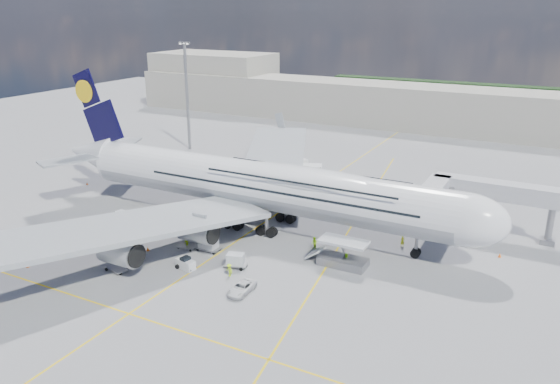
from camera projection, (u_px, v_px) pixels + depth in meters
The scene contains 31 objects.
ground at pixel (226, 249), 78.81m from camera, with size 300.00×300.00×0.00m, color gray.
taxi_line_main at pixel (226, 248), 78.81m from camera, with size 0.25×220.00×0.01m, color yellow.
taxi_line_cross at pixel (129, 314), 62.07m from camera, with size 120.00×0.25×0.01m, color yellow.
taxi_line_diag at pixel (342, 242), 80.98m from camera, with size 0.25×100.00×0.01m, color yellow.
airliner at pixel (261, 185), 84.84m from camera, with size 77.26×79.15×23.71m.
jet_bridge at pixel (470, 193), 80.93m from camera, with size 18.80×12.10×8.50m.
cargo_loader at pixel (342, 257), 73.38m from camera, with size 8.53×3.20×3.67m.
light_mast at pixel (187, 95), 129.90m from camera, with size 3.00×0.70×25.50m.
terminal at pixel (407, 106), 156.36m from camera, with size 180.00×16.00×12.00m, color #B2AD9E.
hangar at pixel (214, 79), 190.55m from camera, with size 40.00×22.00×18.00m, color #B2AD9E.
dolly_row_a at pixel (102, 226), 86.03m from camera, with size 2.89×1.64×0.41m.
dolly_row_b at pixel (116, 269), 71.99m from camera, with size 3.34×2.32×0.45m.
dolly_row_c at pixel (187, 247), 78.63m from camera, with size 2.76×1.67×0.39m.
dolly_back at pixel (122, 216), 88.12m from camera, with size 3.09×1.94×1.83m.
dolly_nose_far at pixel (235, 260), 72.85m from camera, with size 3.40×2.46×1.94m.
dolly_nose_near at pixel (208, 243), 77.77m from camera, with size 3.44×1.84×2.17m.
baggage_tug at pixel (186, 264), 72.46m from camera, with size 2.97×1.85×1.72m.
catering_truck_inner at pixel (311, 178), 104.24m from camera, with size 8.24×5.31×4.56m.
catering_truck_outer at pixel (293, 162), 116.70m from camera, with size 6.48×3.98×3.61m.
service_van at pixel (242, 288), 66.48m from camera, with size 2.08×4.52×1.26m, color white.
crew_nose at pixel (402, 241), 79.19m from camera, with size 0.61×0.40×1.67m, color yellow.
crew_loader at pixel (314, 243), 78.20m from camera, with size 0.93×0.72×1.91m, color #99E618.
crew_wing at pixel (187, 243), 78.66m from camera, with size 0.97×0.40×1.65m, color #C3E918.
crew_van at pixel (346, 259), 73.72m from camera, with size 0.80×0.52×1.63m, color #A0FF1A.
crew_tug at pixel (229, 270), 70.42m from camera, with size 1.14×0.66×1.77m, color #C8FF1A.
cone_nose at pixel (500, 255), 76.02m from camera, with size 0.48×0.48×0.61m.
cone_wing_left_inner at pixel (274, 184), 106.35m from camera, with size 0.49×0.49×0.62m.
cone_wing_left_outer at pixel (308, 172), 114.28m from camera, with size 0.44×0.44×0.56m.
cone_wing_right_inner at pixel (148, 249), 78.04m from camera, with size 0.46×0.46×0.59m.
cone_wing_right_outer at pixel (28, 265), 73.06m from camera, with size 0.47×0.47×0.60m.
cone_tail at pixel (87, 183), 106.95m from camera, with size 0.42×0.42×0.54m.
Camera 1 is at (40.60, -59.93, 33.17)m, focal length 35.00 mm.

